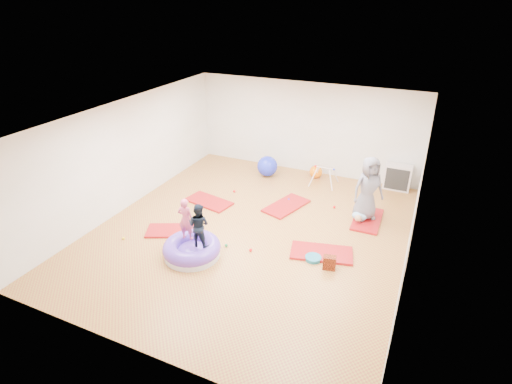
% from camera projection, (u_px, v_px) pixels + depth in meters
% --- Properties ---
extents(room, '(7.01, 8.01, 2.81)m').
position_uv_depth(room, '(251.00, 178.00, 8.96)').
color(room, '#AA8C38').
rests_on(room, ground).
extents(gym_mat_front_left, '(1.35, 1.06, 0.05)m').
position_uv_depth(gym_mat_front_left, '(172.00, 231.00, 9.54)').
color(gym_mat_front_left, '#AC0C04').
rests_on(gym_mat_front_left, ground).
extents(gym_mat_mid_left, '(1.37, 0.87, 0.05)m').
position_uv_depth(gym_mat_mid_left, '(209.00, 202.00, 10.85)').
color(gym_mat_mid_left, '#AC0C04').
rests_on(gym_mat_mid_left, ground).
extents(gym_mat_center_back, '(1.03, 1.46, 0.06)m').
position_uv_depth(gym_mat_center_back, '(286.00, 206.00, 10.64)').
color(gym_mat_center_back, '#AC0C04').
rests_on(gym_mat_center_back, ground).
extents(gym_mat_right, '(1.45, 0.96, 0.06)m').
position_uv_depth(gym_mat_right, '(321.00, 253.00, 8.72)').
color(gym_mat_right, '#AC0C04').
rests_on(gym_mat_right, ground).
extents(gym_mat_rear_right, '(0.67, 1.31, 0.05)m').
position_uv_depth(gym_mat_rear_right, '(367.00, 219.00, 10.00)').
color(gym_mat_rear_right, '#AC0C04').
rests_on(gym_mat_rear_right, ground).
extents(inflatable_cushion, '(1.25, 1.25, 0.39)m').
position_uv_depth(inflatable_cushion, '(192.00, 249.00, 8.62)').
color(inflatable_cushion, silver).
rests_on(inflatable_cushion, ground).
extents(child_pink, '(0.38, 0.27, 0.97)m').
position_uv_depth(child_pink, '(186.00, 217.00, 8.48)').
color(child_pink, '#C84B70').
rests_on(child_pink, inflatable_cushion).
extents(child_navy, '(0.48, 0.38, 0.98)m').
position_uv_depth(child_navy, '(199.00, 223.00, 8.25)').
color(child_navy, black).
rests_on(child_navy, inflatable_cushion).
extents(adult_caregiver, '(0.94, 0.89, 1.61)m').
position_uv_depth(adult_caregiver, '(368.00, 188.00, 9.70)').
color(adult_caregiver, slate).
rests_on(adult_caregiver, gym_mat_rear_right).
extents(infant, '(0.37, 0.37, 0.22)m').
position_uv_depth(infant, '(359.00, 216.00, 9.86)').
color(infant, '#8CBEE7').
rests_on(infant, gym_mat_rear_right).
extents(ball_pit_balls, '(4.15, 3.55, 0.07)m').
position_uv_depth(ball_pit_balls, '(246.00, 220.00, 9.98)').
color(ball_pit_balls, '#F50C11').
rests_on(ball_pit_balls, ground).
extents(exercise_ball_blue, '(0.63, 0.63, 0.63)m').
position_uv_depth(exercise_ball_blue, '(267.00, 166.00, 12.33)').
color(exercise_ball_blue, '#1E2BDA').
rests_on(exercise_ball_blue, ground).
extents(exercise_ball_orange, '(0.39, 0.39, 0.39)m').
position_uv_depth(exercise_ball_orange, '(316.00, 172.00, 12.24)').
color(exercise_ball_orange, orange).
rests_on(exercise_ball_orange, ground).
extents(infant_play_gym, '(0.74, 0.70, 0.57)m').
position_uv_depth(infant_play_gym, '(324.00, 173.00, 11.68)').
color(infant_play_gym, silver).
rests_on(infant_play_gym, ground).
extents(cube_shelf, '(0.74, 0.36, 0.74)m').
position_uv_depth(cube_shelf, '(398.00, 177.00, 11.45)').
color(cube_shelf, silver).
rests_on(cube_shelf, ground).
extents(balance_disc, '(0.35, 0.35, 0.08)m').
position_uv_depth(balance_disc, '(313.00, 258.00, 8.53)').
color(balance_disc, '#1A7092').
rests_on(balance_disc, ground).
extents(backpack, '(0.29, 0.21, 0.30)m').
position_uv_depth(backpack, '(329.00, 263.00, 8.20)').
color(backpack, '#A12F0D').
rests_on(backpack, ground).
extents(yellow_toy, '(0.18, 0.18, 0.03)m').
position_uv_depth(yellow_toy, '(181.00, 254.00, 8.69)').
color(yellow_toy, yellow).
rests_on(yellow_toy, ground).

